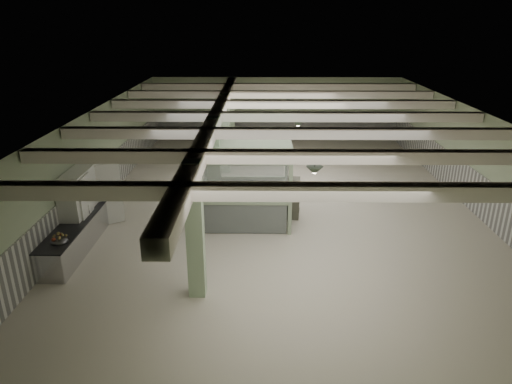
{
  "coord_description": "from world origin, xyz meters",
  "views": [
    {
      "loc": [
        -0.88,
        -16.14,
        6.72
      ],
      "look_at": [
        -1.04,
        -2.0,
        1.3
      ],
      "focal_mm": 32.0,
      "sensor_mm": 36.0,
      "label": 1
    }
  ],
  "objects_px": {
    "guard_booth": "(245,171)",
    "filing_cabinet": "(293,198)",
    "prep_counter": "(81,230)",
    "walkin_cooler": "(84,201)"
  },
  "relations": [
    {
      "from": "guard_booth",
      "to": "prep_counter",
      "type": "bearing_deg",
      "value": -158.37
    },
    {
      "from": "guard_booth",
      "to": "filing_cabinet",
      "type": "height_order",
      "value": "guard_booth"
    },
    {
      "from": "walkin_cooler",
      "to": "filing_cabinet",
      "type": "bearing_deg",
      "value": 11.69
    },
    {
      "from": "guard_booth",
      "to": "filing_cabinet",
      "type": "bearing_deg",
      "value": 6.32
    },
    {
      "from": "guard_booth",
      "to": "filing_cabinet",
      "type": "xyz_separation_m",
      "value": [
        1.7,
        0.18,
        -1.06
      ]
    },
    {
      "from": "guard_booth",
      "to": "filing_cabinet",
      "type": "relative_size",
      "value": 2.29
    },
    {
      "from": "prep_counter",
      "to": "guard_booth",
      "type": "height_order",
      "value": "guard_booth"
    },
    {
      "from": "prep_counter",
      "to": "walkin_cooler",
      "type": "bearing_deg",
      "value": 96.25
    },
    {
      "from": "prep_counter",
      "to": "filing_cabinet",
      "type": "distance_m",
      "value": 7.16
    },
    {
      "from": "prep_counter",
      "to": "filing_cabinet",
      "type": "height_order",
      "value": "filing_cabinet"
    }
  ]
}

